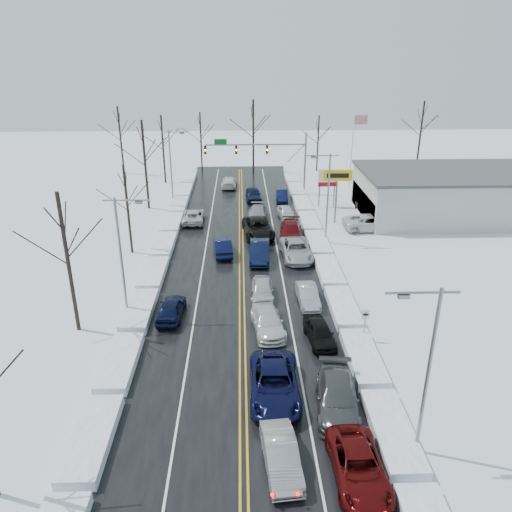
{
  "coord_description": "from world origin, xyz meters",
  "views": [
    {
      "loc": [
        0.02,
        -36.61,
        18.56
      ],
      "look_at": [
        1.2,
        0.89,
        2.5
      ],
      "focal_mm": 35.0,
      "sensor_mm": 36.0,
      "label": 1
    }
  ],
  "objects_px": {
    "tires_plus_sign": "(337,179)",
    "flagpole": "(353,146)",
    "traffic_signal_mast": "(267,153)",
    "dealership_building": "(450,194)",
    "oncoming_car_0": "(223,254)"
  },
  "relations": [
    {
      "from": "tires_plus_sign",
      "to": "dealership_building",
      "type": "distance_m",
      "value": 13.82
    },
    {
      "from": "oncoming_car_0",
      "to": "dealership_building",
      "type": "bearing_deg",
      "value": -164.06
    },
    {
      "from": "dealership_building",
      "to": "oncoming_car_0",
      "type": "bearing_deg",
      "value": -157.57
    },
    {
      "from": "dealership_building",
      "to": "flagpole",
      "type": "bearing_deg",
      "value": 126.27
    },
    {
      "from": "tires_plus_sign",
      "to": "flagpole",
      "type": "relative_size",
      "value": 0.6
    },
    {
      "from": "tires_plus_sign",
      "to": "oncoming_car_0",
      "type": "bearing_deg",
      "value": -144.9
    },
    {
      "from": "traffic_signal_mast",
      "to": "tires_plus_sign",
      "type": "relative_size",
      "value": 2.21
    },
    {
      "from": "traffic_signal_mast",
      "to": "dealership_building",
      "type": "relative_size",
      "value": 0.65
    },
    {
      "from": "traffic_signal_mast",
      "to": "oncoming_car_0",
      "type": "bearing_deg",
      "value": -104.21
    },
    {
      "from": "flagpole",
      "to": "oncoming_car_0",
      "type": "bearing_deg",
      "value": -126.82
    },
    {
      "from": "tires_plus_sign",
      "to": "dealership_building",
      "type": "xyz_separation_m",
      "value": [
        13.48,
        2.01,
        -2.34
      ]
    },
    {
      "from": "oncoming_car_0",
      "to": "flagpole",
      "type": "bearing_deg",
      "value": -133.32
    },
    {
      "from": "traffic_signal_mast",
      "to": "flagpole",
      "type": "height_order",
      "value": "flagpole"
    },
    {
      "from": "dealership_building",
      "to": "traffic_signal_mast",
      "type": "bearing_deg",
      "value": 154.05
    },
    {
      "from": "tires_plus_sign",
      "to": "oncoming_car_0",
      "type": "xyz_separation_m",
      "value": [
        -12.27,
        -8.63,
        -4.99
      ]
    }
  ]
}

